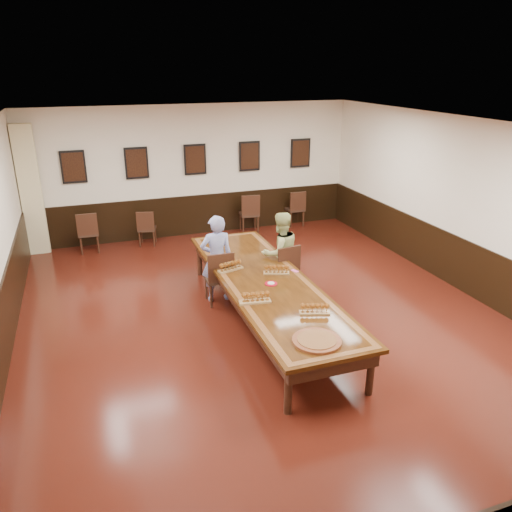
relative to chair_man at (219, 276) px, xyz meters
name	(u,v)px	position (x,y,z in m)	size (l,w,h in m)	color
floor	(266,321)	(0.55, -0.98, -0.52)	(8.00, 10.00, 0.02)	black
ceiling	(267,127)	(0.55, -0.98, 2.70)	(8.00, 10.00, 0.02)	white
wall_back	(195,171)	(0.55, 4.03, 1.09)	(8.00, 0.02, 3.20)	#EDE2C6
wall_right	(471,208)	(4.56, -0.98, 1.09)	(0.02, 10.00, 3.20)	#EDE2C6
chair_man	(219,276)	(0.00, 0.00, 0.00)	(0.47, 0.52, 1.01)	#301F15
chair_woman	(283,269)	(1.23, -0.04, -0.01)	(0.47, 0.51, 1.00)	#301F15
spare_chair_a	(88,232)	(-2.12, 3.54, -0.03)	(0.45, 0.49, 0.96)	#301F15
spare_chair_b	(147,227)	(-0.78, 3.56, -0.07)	(0.40, 0.44, 0.86)	#301F15
spare_chair_c	(249,213)	(1.84, 3.72, 0.00)	(0.47, 0.51, 1.00)	#301F15
spare_chair_d	(295,208)	(3.16, 3.82, -0.03)	(0.45, 0.49, 0.95)	#301F15
person_man	(217,259)	(0.00, 0.11, 0.30)	(0.59, 0.39, 1.61)	#4756B3
person_woman	(280,253)	(1.22, 0.06, 0.27)	(0.77, 0.60, 1.56)	#C3CB7E
pink_phone	(295,271)	(1.15, -0.77, 0.25)	(0.07, 0.13, 0.01)	#F752AA
curtain	(31,191)	(-3.20, 3.84, 0.94)	(0.45, 0.18, 2.90)	beige
wainscoting	(266,294)	(0.55, -0.98, -0.01)	(8.00, 10.00, 1.00)	black
conference_table	(266,288)	(0.55, -0.98, 0.11)	(1.40, 5.00, 0.76)	black
posters	(195,159)	(0.55, 3.96, 1.39)	(6.14, 0.04, 0.74)	black
flight_a	(231,266)	(0.12, -0.37, 0.32)	(0.47, 0.26, 0.17)	olive
flight_b	(276,270)	(0.81, -0.77, 0.32)	(0.45, 0.28, 0.16)	olive
flight_c	(255,298)	(0.11, -1.68, 0.33)	(0.49, 0.22, 0.18)	olive
flight_d	(315,309)	(0.79, -2.29, 0.32)	(0.45, 0.26, 0.16)	olive
red_plate_grp	(271,284)	(0.57, -1.14, 0.26)	(0.20, 0.20, 0.03)	#AA0B1E
carved_platter	(317,341)	(0.47, -3.01, 0.27)	(0.69, 0.69, 0.05)	#572411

